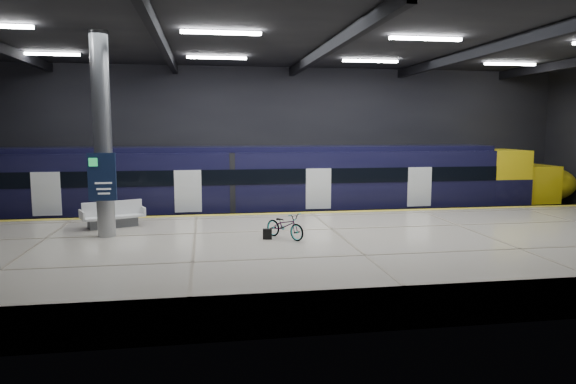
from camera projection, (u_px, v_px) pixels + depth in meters
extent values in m
plane|color=black|center=(325.00, 252.00, 20.13)|extent=(30.00, 30.00, 0.00)
cube|color=black|center=(291.00, 143.00, 27.47)|extent=(30.00, 0.10, 8.00)
cube|color=black|center=(407.00, 164.00, 11.80)|extent=(30.00, 0.10, 8.00)
cube|color=black|center=(327.00, 42.00, 19.14)|extent=(30.00, 16.00, 0.10)
cube|color=black|center=(163.00, 45.00, 18.22)|extent=(0.25, 16.00, 0.40)
cube|color=black|center=(327.00, 49.00, 19.17)|extent=(0.25, 16.00, 0.40)
cube|color=black|center=(476.00, 53.00, 20.12)|extent=(0.25, 16.00, 0.40)
cube|color=white|center=(221.00, 33.00, 16.56)|extent=(2.60, 0.18, 0.10)
cube|color=white|center=(426.00, 39.00, 17.67)|extent=(2.60, 0.18, 0.10)
cube|color=white|center=(47.00, 54.00, 21.32)|extent=(2.60, 0.18, 0.10)
cube|color=white|center=(217.00, 58.00, 22.44)|extent=(2.60, 0.18, 0.10)
cube|color=white|center=(370.00, 61.00, 23.55)|extent=(2.60, 0.18, 0.10)
cube|color=white|center=(510.00, 64.00, 24.66)|extent=(2.60, 0.18, 0.10)
cube|color=#B9B29D|center=(342.00, 253.00, 17.61)|extent=(30.00, 11.00, 1.10)
cube|color=gold|center=(311.00, 213.00, 22.68)|extent=(30.00, 0.40, 0.01)
cube|color=gray|center=(303.00, 227.00, 24.80)|extent=(30.00, 0.08, 0.16)
cube|color=gray|center=(297.00, 221.00, 26.21)|extent=(30.00, 0.08, 0.16)
cube|color=black|center=(252.00, 216.00, 25.07)|extent=(24.00, 2.58, 0.80)
cube|color=black|center=(252.00, 180.00, 24.85)|extent=(24.00, 2.80, 2.75)
cube|color=black|center=(251.00, 149.00, 24.66)|extent=(24.00, 2.30, 0.24)
cube|color=black|center=(254.00, 177.00, 23.43)|extent=(24.00, 0.04, 0.70)
cube|color=white|center=(318.00, 189.00, 23.98)|extent=(1.20, 0.05, 1.90)
cube|color=yellow|center=(499.00, 176.00, 26.92)|extent=(2.00, 2.80, 2.75)
ellipsoid|color=yellow|center=(543.00, 184.00, 27.39)|extent=(3.60, 2.52, 1.90)
cube|color=black|center=(504.00, 173.00, 26.94)|extent=(1.60, 2.38, 0.80)
cube|color=#595B60|center=(113.00, 223.00, 19.33)|extent=(1.83, 1.18, 0.33)
cube|color=silver|center=(113.00, 216.00, 19.30)|extent=(2.38, 1.70, 0.09)
cube|color=silver|center=(112.00, 208.00, 19.26)|extent=(2.06, 0.92, 0.55)
cube|color=silver|center=(82.00, 215.00, 18.71)|extent=(0.42, 0.89, 0.33)
cube|color=silver|center=(142.00, 210.00, 19.85)|extent=(0.42, 0.89, 0.33)
imported|color=#99999E|center=(285.00, 225.00, 17.32)|extent=(1.49, 1.72, 0.89)
cube|color=black|center=(267.00, 234.00, 17.26)|extent=(0.33, 0.23, 0.35)
cylinder|color=#9EA0A5|center=(103.00, 136.00, 17.31)|extent=(0.60, 0.60, 6.90)
cube|color=#0F1B39|center=(102.00, 177.00, 17.07)|extent=(0.90, 0.12, 1.60)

